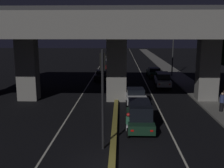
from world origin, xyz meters
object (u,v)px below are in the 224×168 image
(car_white_second, at_px, (135,96))
(car_black_lead_oncoming, at_px, (102,75))
(car_silver_third_oncoming, at_px, (110,59))
(pedestrian_on_sidewalk, at_px, (222,102))
(car_black_fourth_oncoming, at_px, (111,55))
(traffic_light_left_of_median, at_px, (103,83))
(car_dark_green_fourth, at_px, (154,73))
(car_dark_red_second_oncoming, at_px, (108,66))
(car_white_third, at_px, (163,79))
(motorcycle_white_filtering_near, at_px, (128,125))
(street_lamp, at_px, (171,46))
(car_dark_green_lead, at_px, (140,115))

(car_white_second, xyz_separation_m, car_black_lead_oncoming, (-3.95, 11.99, 0.01))
(car_silver_third_oncoming, relative_size, pedestrian_on_sidewalk, 2.91)
(car_white_second, bearing_deg, pedestrian_on_sidewalk, -115.65)
(car_white_second, relative_size, car_black_fourth_oncoming, 0.94)
(traffic_light_left_of_median, distance_m, car_dark_green_fourth, 25.00)
(traffic_light_left_of_median, height_order, car_dark_red_second_oncoming, traffic_light_left_of_median)
(car_black_lead_oncoming, relative_size, car_dark_red_second_oncoming, 1.03)
(car_white_third, bearing_deg, car_dark_green_fourth, 4.88)
(car_white_second, height_order, motorcycle_white_filtering_near, motorcycle_white_filtering_near)
(street_lamp, xyz_separation_m, car_dark_green_fourth, (-2.45, -0.79, -3.86))
(traffic_light_left_of_median, xyz_separation_m, car_dark_red_second_oncoming, (-1.22, 31.30, -3.03))
(car_dark_green_fourth, distance_m, car_dark_red_second_oncoming, 10.09)
(car_dark_green_lead, xyz_separation_m, car_dark_red_second_oncoming, (-3.52, 27.98, -0.14))
(car_dark_green_fourth, bearing_deg, car_white_second, 164.07)
(traffic_light_left_of_median, relative_size, car_white_third, 1.26)
(car_dark_green_lead, height_order, pedestrian_on_sidewalk, car_dark_green_lead)
(car_dark_red_second_oncoming, relative_size, car_silver_third_oncoming, 0.90)
(car_black_lead_oncoming, height_order, car_black_fourth_oncoming, car_black_fourth_oncoming)
(car_dark_green_fourth, xyz_separation_m, car_silver_third_oncoming, (-7.17, 19.15, 0.09))
(car_dark_green_fourth, height_order, car_dark_red_second_oncoming, car_dark_red_second_oncoming)
(car_white_second, xyz_separation_m, motorcycle_white_filtering_near, (-0.87, -7.74, -0.10))
(street_lamp, xyz_separation_m, car_dark_red_second_oncoming, (-9.52, 6.40, -3.80))
(car_black_fourth_oncoming, distance_m, motorcycle_white_filtering_near, 51.72)
(car_dark_red_second_oncoming, xyz_separation_m, pedestrian_on_sidewalk, (10.50, -24.30, 0.12))
(car_dark_green_lead, height_order, car_dark_green_fourth, car_dark_green_lead)
(street_lamp, height_order, pedestrian_on_sidewalk, street_lamp)
(traffic_light_left_of_median, xyz_separation_m, pedestrian_on_sidewalk, (9.29, 7.00, -2.90))
(car_dark_red_second_oncoming, bearing_deg, car_black_fourth_oncoming, -176.41)
(car_silver_third_oncoming, relative_size, car_black_fourth_oncoming, 1.06)
(car_white_second, distance_m, car_silver_third_oncoming, 33.55)
(car_silver_third_oncoming, bearing_deg, car_dark_green_lead, 3.35)
(car_silver_third_oncoming, height_order, pedestrian_on_sidewalk, pedestrian_on_sidewalk)
(car_dark_green_fourth, distance_m, car_silver_third_oncoming, 20.45)
(car_white_second, xyz_separation_m, car_dark_red_second_oncoming, (-3.58, 21.38, 0.09))
(car_white_third, bearing_deg, motorcycle_white_filtering_near, 166.02)
(car_dark_green_lead, xyz_separation_m, pedestrian_on_sidewalk, (6.98, 3.68, -0.01))
(street_lamp, height_order, car_dark_red_second_oncoming, street_lamp)
(car_white_third, xyz_separation_m, car_dark_red_second_oncoming, (-7.33, 13.53, -0.08))
(traffic_light_left_of_median, height_order, car_dark_green_lead, traffic_light_left_of_median)
(car_dark_green_fourth, relative_size, pedestrian_on_sidewalk, 2.71)
(car_dark_green_lead, distance_m, car_dark_green_fourth, 21.09)
(car_dark_red_second_oncoming, relative_size, car_black_fourth_oncoming, 0.95)
(car_silver_third_oncoming, bearing_deg, car_white_third, 14.44)
(car_white_second, height_order, car_silver_third_oncoming, car_silver_third_oncoming)
(car_white_second, bearing_deg, car_dark_red_second_oncoming, 6.73)
(street_lamp, bearing_deg, car_dark_green_lead, -105.55)
(pedestrian_on_sidewalk, bearing_deg, car_white_third, 106.39)
(traffic_light_left_of_median, bearing_deg, car_white_second, 76.58)
(traffic_light_left_of_median, xyz_separation_m, car_dark_green_fourth, (5.86, 24.11, -3.09))
(traffic_light_left_of_median, height_order, car_silver_third_oncoming, traffic_light_left_of_median)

